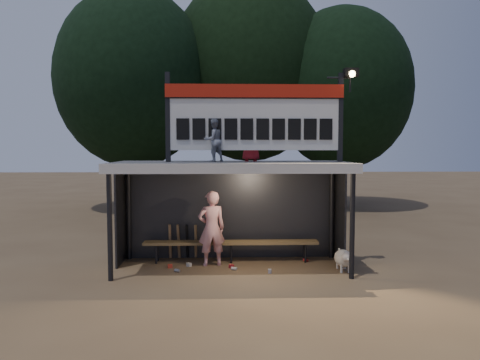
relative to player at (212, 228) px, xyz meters
name	(u,v)px	position (x,y,z in m)	size (l,w,h in m)	color
ground	(231,268)	(0.44, -0.25, -0.84)	(80.00, 80.00, 0.00)	brown
player	(212,228)	(0.00, 0.00, 0.00)	(0.61, 0.40, 1.67)	white
child_a	(213,140)	(0.06, -0.29, 1.94)	(0.45, 0.35, 0.92)	gray
child_b	(251,139)	(0.87, 0.00, 1.99)	(0.49, 0.32, 1.00)	#A31920
dugout_shelter	(231,183)	(0.44, 0.00, 1.01)	(5.10, 2.08, 2.32)	#404043
scoreboard_assembly	(257,115)	(1.00, -0.26, 2.49)	(4.10, 0.27, 1.99)	black
bench	(231,243)	(0.44, 0.30, -0.40)	(4.00, 0.35, 0.48)	olive
tree_left	(133,79)	(-3.56, 9.75, 4.68)	(6.46, 6.46, 9.27)	#311F16
tree_mid	(250,70)	(1.44, 11.25, 5.33)	(7.22, 7.22, 10.36)	black
tree_right	(342,89)	(5.44, 10.25, 4.35)	(6.08, 6.08, 8.72)	#2F1F14
dog	(344,258)	(2.82, -0.58, -0.56)	(0.36, 0.81, 0.49)	beige
bats	(183,241)	(-0.69, 0.57, -0.41)	(0.68, 0.35, 0.84)	#A5794D
litter	(225,267)	(0.30, -0.28, -0.80)	(3.19, 1.06, 0.08)	#B11E22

